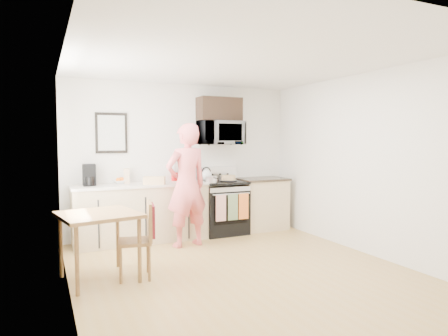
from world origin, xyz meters
name	(u,v)px	position (x,y,z in m)	size (l,w,h in m)	color
floor	(243,272)	(0.00, 0.00, 0.00)	(4.60, 4.60, 0.00)	#A37C3F
back_wall	(182,159)	(0.00, 2.30, 1.30)	(4.00, 0.04, 2.60)	white
front_wall	(394,189)	(0.00, -2.30, 1.30)	(4.00, 0.04, 2.60)	white
left_wall	(68,174)	(-2.00, 0.00, 1.30)	(0.04, 4.60, 2.60)	white
right_wall	(367,164)	(2.00, 0.00, 1.30)	(0.04, 4.60, 2.60)	white
ceiling	(243,60)	(0.00, 0.00, 2.60)	(4.00, 4.60, 0.04)	white
window	(66,147)	(-1.96, 0.80, 1.55)	(0.06, 1.40, 1.50)	silver
cabinet_left	(141,214)	(-0.80, 2.00, 0.45)	(2.10, 0.60, 0.90)	tan
countertop_left	(141,185)	(-0.80, 2.00, 0.92)	(2.14, 0.64, 0.04)	silver
cabinet_right	(262,205)	(1.43, 2.00, 0.45)	(0.84, 0.60, 0.90)	tan
countertop_right	(262,179)	(1.43, 2.00, 0.92)	(0.88, 0.64, 0.04)	black
range	(223,209)	(0.63, 1.98, 0.44)	(0.76, 0.70, 1.16)	black
microwave	(220,133)	(0.63, 2.08, 1.76)	(0.76, 0.51, 0.42)	#B8B8BD
upper_cabinet	(219,109)	(0.63, 2.12, 2.18)	(0.76, 0.35, 0.40)	black
wall_art	(111,133)	(-1.20, 2.28, 1.75)	(0.50, 0.04, 0.65)	black
wall_trivet	(185,159)	(0.05, 2.28, 1.30)	(0.20, 0.02, 0.20)	red
person	(187,185)	(-0.22, 1.45, 0.95)	(0.69, 0.45, 1.89)	#DE3D3E
dining_table	(99,221)	(-1.65, 0.45, 0.70)	(0.86, 0.86, 0.79)	brown
chair	(145,229)	(-1.14, 0.32, 0.58)	(0.48, 0.45, 0.90)	brown
knife_block	(187,174)	(0.02, 2.14, 1.05)	(0.10, 0.14, 0.23)	brown
utensil_crock	(174,173)	(-0.17, 2.22, 1.08)	(0.11, 0.11, 0.34)	red
fruit_bowl	(120,181)	(-1.10, 2.17, 0.98)	(0.25, 0.25, 0.10)	white
milk_carton	(127,176)	(-1.00, 2.14, 1.06)	(0.09, 0.09, 0.24)	tan
coffee_maker	(89,176)	(-1.58, 2.06, 1.10)	(0.19, 0.28, 0.33)	black
bread_bag	(154,181)	(-0.63, 1.82, 1.00)	(0.33, 0.15, 0.12)	tan
cake	(228,178)	(0.72, 1.93, 0.97)	(0.30, 0.30, 0.10)	black
kettle	(206,175)	(0.38, 2.12, 1.03)	(0.19, 0.19, 0.25)	white
pot	(212,179)	(0.35, 1.81, 0.98)	(0.20, 0.35, 0.10)	#B8B8BD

